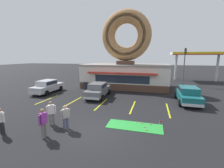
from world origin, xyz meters
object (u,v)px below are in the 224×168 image
at_px(pedestrian_blue_sweater_man, 51,112).
at_px(trash_bin, 85,85).
at_px(golf_ball, 124,125).
at_px(pedestrian_leather_jacket_man, 65,116).
at_px(car_silver, 47,86).
at_px(car_teal, 188,94).
at_px(traffic_light_pole, 185,62).
at_px(putting_flag_pin, 160,123).
at_px(pedestrian_hooded_kid, 1,120).
at_px(pedestrian_clipboard_woman, 43,122).
at_px(car_grey, 98,89).

bearing_deg(pedestrian_blue_sweater_man, trash_bin, 104.15).
relative_size(golf_ball, pedestrian_leather_jacket_man, 0.03).
distance_m(car_silver, car_teal, 15.96).
xyz_separation_m(pedestrian_blue_sweater_man, traffic_light_pole, (10.96, 18.07, 2.82)).
bearing_deg(putting_flag_pin, pedestrian_hooded_kid, -161.44).
height_order(pedestrian_hooded_kid, pedestrian_clipboard_woman, pedestrian_clipboard_woman).
height_order(car_silver, pedestrian_blue_sweater_man, pedestrian_blue_sweater_man).
relative_size(putting_flag_pin, trash_bin, 0.56).
bearing_deg(putting_flag_pin, trash_bin, 134.79).
bearing_deg(pedestrian_hooded_kid, pedestrian_blue_sweater_man, 39.96).
relative_size(pedestrian_leather_jacket_man, traffic_light_pole, 0.27).
bearing_deg(traffic_light_pole, car_teal, -97.18).
xyz_separation_m(car_grey, pedestrian_leather_jacket_man, (0.77, -7.66, -0.03)).
xyz_separation_m(car_silver, pedestrian_hooded_kid, (4.25, -9.33, -0.02)).
height_order(pedestrian_hooded_kid, pedestrian_leather_jacket_man, pedestrian_hooded_kid).
relative_size(golf_ball, pedestrian_clipboard_woman, 0.03).
bearing_deg(car_grey, trash_bin, 132.38).
bearing_deg(traffic_light_pole, putting_flag_pin, -103.78).
height_order(golf_ball, car_silver, car_silver).
xyz_separation_m(putting_flag_pin, trash_bin, (-9.58, 9.65, 0.06)).
bearing_deg(pedestrian_clipboard_woman, car_silver, 127.37).
bearing_deg(pedestrian_blue_sweater_man, golf_ball, 13.42).
distance_m(car_teal, traffic_light_pole, 10.83).
xyz_separation_m(car_teal, pedestrian_leather_jacket_man, (-8.44, -7.95, -0.03)).
xyz_separation_m(golf_ball, pedestrian_clipboard_woman, (-4.05, -2.53, 0.88)).
distance_m(golf_ball, car_teal, 8.33).
height_order(putting_flag_pin, pedestrian_clipboard_woman, pedestrian_clipboard_woman).
relative_size(golf_ball, pedestrian_hooded_kid, 0.03).
bearing_deg(pedestrian_clipboard_woman, golf_ball, 32.00).
relative_size(car_silver, pedestrian_leather_jacket_man, 2.96).
height_order(pedestrian_clipboard_woman, traffic_light_pole, traffic_light_pole).
bearing_deg(car_grey, car_teal, 1.78).
bearing_deg(trash_bin, car_teal, -14.49).
bearing_deg(putting_flag_pin, pedestrian_clipboard_woman, -156.77).
xyz_separation_m(pedestrian_leather_jacket_man, trash_bin, (-3.95, 11.15, -0.35)).
xyz_separation_m(car_teal, pedestrian_hooded_kid, (-11.71, -9.43, -0.02)).
xyz_separation_m(car_grey, traffic_light_pole, (10.52, 10.66, 2.84)).
bearing_deg(pedestrian_leather_jacket_man, car_teal, 43.25).
bearing_deg(trash_bin, pedestrian_blue_sweater_man, -75.85).
xyz_separation_m(car_teal, car_grey, (-9.21, -0.29, 0.00)).
distance_m(pedestrian_blue_sweater_man, pedestrian_hooded_kid, 2.70).
height_order(car_silver, car_grey, same).
bearing_deg(pedestrian_hooded_kid, pedestrian_leather_jacket_man, 24.45).
bearing_deg(golf_ball, pedestrian_clipboard_woman, -148.00).
height_order(putting_flag_pin, pedestrian_blue_sweater_man, pedestrian_blue_sweater_man).
relative_size(putting_flag_pin, traffic_light_pole, 0.09).
bearing_deg(pedestrian_clipboard_woman, pedestrian_hooded_kid, -173.46).
bearing_deg(car_silver, pedestrian_hooded_kid, -65.51).
xyz_separation_m(car_teal, traffic_light_pole, (1.31, 10.37, 2.84)).
xyz_separation_m(car_silver, pedestrian_blue_sweater_man, (6.31, -7.60, 0.02)).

